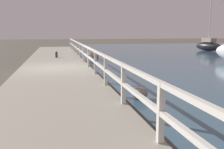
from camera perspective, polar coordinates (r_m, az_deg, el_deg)
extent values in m
plane|color=#4C473D|center=(13.09, -12.16, 0.01)|extent=(120.00, 120.00, 0.00)
cube|color=gray|center=(13.07, -12.19, 0.75)|extent=(3.44, 36.00, 0.34)
cube|color=silver|center=(4.18, 10.57, -8.14)|extent=(0.10, 0.10, 0.98)
cube|color=silver|center=(6.31, 2.51, -2.04)|extent=(0.10, 0.10, 0.98)
cube|color=silver|center=(8.54, -1.39, 0.96)|extent=(0.10, 0.10, 0.98)
cube|color=silver|center=(10.80, -3.67, 2.71)|extent=(0.10, 0.10, 0.98)
cube|color=silver|center=(13.08, -5.16, 3.85)|extent=(0.10, 0.10, 0.98)
cube|color=silver|center=(15.37, -6.20, 4.64)|extent=(0.10, 0.10, 0.98)
cube|color=silver|center=(17.67, -6.98, 5.23)|extent=(0.10, 0.10, 0.98)
cube|color=silver|center=(19.97, -7.58, 5.69)|extent=(0.10, 0.10, 0.98)
cube|color=silver|center=(22.28, -8.06, 6.05)|extent=(0.10, 0.10, 0.98)
cube|color=silver|center=(24.58, -8.44, 6.34)|extent=(0.10, 0.10, 0.98)
cube|color=silver|center=(26.89, -8.77, 6.58)|extent=(0.10, 0.10, 0.98)
cube|color=silver|center=(29.20, -9.04, 6.78)|extent=(0.10, 0.10, 0.98)
cube|color=silver|center=(13.05, -5.19, 5.81)|extent=(0.09, 32.50, 0.08)
cube|color=silver|center=(13.08, -5.16, 3.85)|extent=(0.09, 32.50, 0.08)
ellipsoid|color=gray|center=(8.17, 6.12, -4.10)|extent=(0.49, 0.44, 0.37)
ellipsoid|color=slate|center=(19.32, -3.84, 3.83)|extent=(0.61, 0.55, 0.46)
ellipsoid|color=gray|center=(19.64, -4.34, 4.01)|extent=(0.69, 0.62, 0.52)
cylinder|color=#333338|center=(18.07, -12.00, 4.13)|extent=(0.16, 0.16, 0.31)
sphere|color=#333338|center=(18.06, -12.02, 4.72)|extent=(0.15, 0.15, 0.15)
ellipsoid|color=black|center=(30.38, 20.26, 5.76)|extent=(2.06, 3.59, 0.95)
cube|color=#9E937F|center=(30.35, 20.33, 7.05)|extent=(1.17, 1.50, 0.43)
cylinder|color=silver|center=(30.35, 20.54, 10.75)|extent=(0.09, 0.09, 4.35)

